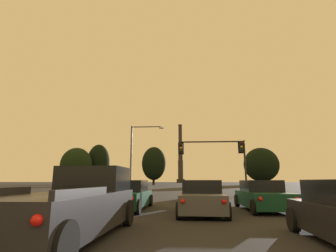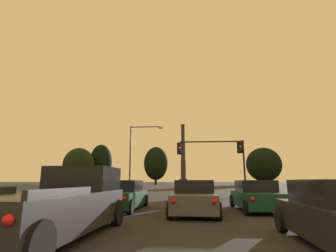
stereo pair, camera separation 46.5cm
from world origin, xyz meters
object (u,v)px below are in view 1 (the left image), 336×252
(sedan_center_lane_front, at_px, (198,191))
(sedan_left_lane_second, at_px, (128,196))
(street_lamp, at_px, (137,150))
(sedan_right_lane_second, at_px, (262,196))
(pickup_truck_left_lane_third, at_px, (74,204))
(smokestack, at_px, (180,159))
(sedan_center_lane_second, at_px, (202,198))
(traffic_light_overhead_right, at_px, (221,153))

(sedan_center_lane_front, relative_size, sedan_left_lane_second, 1.01)
(sedan_left_lane_second, xyz_separation_m, street_lamp, (-2.58, 15.53, 4.11))
(sedan_left_lane_second, relative_size, street_lamp, 0.62)
(sedan_right_lane_second, distance_m, pickup_truck_left_lane_third, 9.38)
(sedan_center_lane_front, bearing_deg, sedan_right_lane_second, -66.12)
(smokestack, bearing_deg, sedan_right_lane_second, -87.13)
(sedan_center_lane_second, xyz_separation_m, traffic_light_overhead_right, (2.81, 14.79, 3.52))
(sedan_center_lane_front, height_order, smokestack, smokestack)
(sedan_center_lane_second, relative_size, street_lamp, 0.63)
(sedan_center_lane_front, height_order, sedan_center_lane_second, same)
(traffic_light_overhead_right, distance_m, smokestack, 152.24)
(street_lamp, bearing_deg, sedan_center_lane_second, -69.86)
(sedan_left_lane_second, distance_m, pickup_truck_left_lane_third, 6.59)
(sedan_center_lane_second, bearing_deg, pickup_truck_left_lane_third, -122.21)
(traffic_light_overhead_right, relative_size, street_lamp, 0.91)
(sedan_center_lane_front, xyz_separation_m, smokestack, (-5.40, 158.89, 14.89))
(sedan_left_lane_second, distance_m, street_lamp, 16.27)
(pickup_truck_left_lane_third, bearing_deg, smokestack, 91.08)
(sedan_center_lane_second, distance_m, pickup_truck_left_lane_third, 6.31)
(sedan_center_lane_front, distance_m, smokestack, 159.68)
(sedan_left_lane_second, height_order, traffic_light_overhead_right, traffic_light_overhead_right)
(sedan_left_lane_second, relative_size, sedan_right_lane_second, 1.00)
(pickup_truck_left_lane_third, relative_size, smokestack, 0.14)
(sedan_center_lane_second, height_order, traffic_light_overhead_right, traffic_light_overhead_right)
(sedan_center_lane_second, height_order, smokestack, smokestack)
(traffic_light_overhead_right, height_order, street_lamp, street_lamp)
(sedan_left_lane_second, bearing_deg, traffic_light_overhead_right, 64.43)
(sedan_right_lane_second, relative_size, smokestack, 0.12)
(sedan_right_lane_second, height_order, sedan_center_lane_second, same)
(sedan_center_lane_front, height_order, sedan_left_lane_second, same)
(sedan_center_lane_front, distance_m, sedan_center_lane_second, 7.49)
(sedan_center_lane_second, relative_size, smokestack, 0.12)
(sedan_center_lane_second, distance_m, traffic_light_overhead_right, 15.46)
(pickup_truck_left_lane_third, bearing_deg, street_lamp, 97.39)
(sedan_center_lane_front, relative_size, sedan_right_lane_second, 1.01)
(sedan_right_lane_second, bearing_deg, pickup_truck_left_lane_third, -134.39)
(sedan_center_lane_front, height_order, traffic_light_overhead_right, traffic_light_overhead_right)
(sedan_center_lane_front, distance_m, sedan_left_lane_second, 7.20)
(traffic_light_overhead_right, bearing_deg, sedan_center_lane_second, -100.76)
(sedan_left_lane_second, distance_m, sedan_right_lane_second, 6.62)
(sedan_center_lane_front, distance_m, sedan_right_lane_second, 6.64)
(sedan_center_lane_front, relative_size, traffic_light_overhead_right, 0.69)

